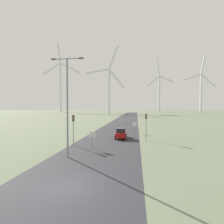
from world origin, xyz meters
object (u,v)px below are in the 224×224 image
Objects in this scene: stop_sign_near at (92,137)px; stop_sign_far at (135,126)px; car_approaching at (121,133)px; wind_turbine_left at (109,85)px; traffic_light_post_near_right at (146,121)px; traffic_light_post_near_left at (73,123)px; wind_turbine_center at (159,90)px; streetlamp at (67,95)px; wind_turbine_far_left at (60,82)px; wind_turbine_right at (201,88)px.

stop_sign_near is 0.98× the size of stop_sign_far.
stop_sign_near reaches higher than car_approaching.
wind_turbine_left reaches higher than stop_sign_near.
wind_turbine_left is at bearing 101.74° from traffic_light_post_near_right.
car_approaching is at bearing 46.51° from traffic_light_post_near_left.
wind_turbine_center reaches higher than traffic_light_post_near_right.
wind_turbine_center is (29.36, 167.06, 22.39)m from stop_sign_near.
traffic_light_post_near_left reaches higher than car_approaching.
car_approaching is at bearing -80.05° from wind_turbine_left.
streetlamp is 6.93m from traffic_light_post_near_left.
stop_sign_far is 165.42m from wind_turbine_far_left.
stop_sign_near is at bearing -112.75° from wind_turbine_right.
traffic_light_post_near_left is at bearing -153.12° from traffic_light_post_near_right.
traffic_light_post_near_left reaches higher than stop_sign_near.
wind_turbine_center is at bearing 35.26° from wind_turbine_left.
car_approaching is at bearing -99.42° from wind_turbine_center.
traffic_light_post_near_right is 0.07× the size of wind_turbine_left.
wind_turbine_center is at bearing -165.85° from wind_turbine_right.
stop_sign_near is at bearing -109.97° from car_approaching.
wind_turbine_right is (71.83, 170.16, 25.21)m from car_approaching.
traffic_light_post_near_right is at bearing -97.84° from wind_turbine_center.
traffic_light_post_near_right is at bearing 26.88° from traffic_light_post_near_left.
stop_sign_near is at bearing -81.94° from wind_turbine_left.
wind_turbine_far_left is at bearing 114.65° from streetlamp.
wind_turbine_center is at bearing 78.84° from traffic_light_post_near_left.
traffic_light_post_near_left is 11.86m from traffic_light_post_near_right.
traffic_light_post_near_left is 1.04× the size of car_approaching.
wind_turbine_far_left is 1.20× the size of wind_turbine_right.
wind_turbine_right is (78.11, 176.79, 22.93)m from traffic_light_post_near_left.
traffic_light_post_near_left is 0.07× the size of wind_turbine_right.
stop_sign_far is 180.10m from wind_turbine_right.
streetlamp is 2.49× the size of traffic_light_post_near_left.
wind_turbine_right is at bearing 67.23° from streetlamp.
wind_turbine_left is (-21.87, 124.63, 24.28)m from car_approaching.
stop_sign_far is 0.53× the size of traffic_light_post_near_right.
wind_turbine_far_left is at bearing 119.01° from traffic_light_post_near_right.
wind_turbine_left is at bearing 98.06° from stop_sign_near.
streetlamp is at bearing -111.36° from stop_sign_far.
wind_turbine_center is (22.03, 159.96, 20.76)m from traffic_light_post_near_right.
traffic_light_post_near_left is at bearing -83.23° from wind_turbine_left.
wind_turbine_right reaches higher than wind_turbine_center.
wind_turbine_left is (-15.58, 131.26, 22.00)m from traffic_light_post_near_left.
traffic_light_post_near_left reaches higher than stop_sign_far.
traffic_light_post_near_right is 130.45m from wind_turbine_left.
wind_turbine_far_left is (-78.02, 147.19, 31.21)m from car_approaching.
traffic_light_post_near_right is at bearing 44.08° from stop_sign_near.
car_approaching is (4.80, 12.35, -5.88)m from streetlamp.
wind_turbine_right reaches higher than stop_sign_far.
wind_turbine_far_left reaches higher than streetlamp.
streetlamp is at bearing -111.24° from car_approaching.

